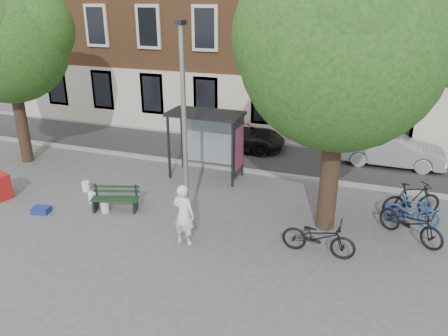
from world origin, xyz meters
name	(u,v)px	position (x,y,z in m)	size (l,w,h in m)	color
ground	(188,227)	(0.00, 0.00, 0.00)	(90.00, 90.00, 0.00)	#4C4C4F
road	(252,155)	(0.00, 7.00, 0.01)	(40.00, 4.00, 0.01)	#28282B
curb_near	(238,169)	(0.00, 5.00, 0.06)	(40.00, 0.25, 0.12)	gray
curb_far	(263,141)	(0.00, 9.00, 0.06)	(40.00, 0.25, 0.12)	gray
lamppost	(185,142)	(0.00, 0.00, 2.78)	(0.28, 0.35, 6.11)	#9EA0A3
tree_right	(342,40)	(4.01, 1.38, 5.62)	(5.76, 5.60, 8.20)	black
tree_left	(4,37)	(-8.99, 2.88, 5.22)	(5.18, 4.86, 7.40)	black
bus_shelter	(216,130)	(-0.61, 4.11, 1.92)	(2.85, 1.45, 2.62)	#1E2328
painter	(184,215)	(0.30, -0.89, 0.92)	(0.67, 0.44, 1.84)	white
bench	(115,200)	(-2.75, 0.26, 0.37)	(1.64, 0.96, 0.81)	#1E2328
bike_a	(319,237)	(4.02, -0.15, 0.53)	(0.71, 2.02, 1.06)	black
bike_b	(412,211)	(6.50, 2.53, 0.49)	(0.46, 1.63, 0.98)	#1B4896
bike_c	(411,222)	(6.43, 1.58, 0.55)	(0.73, 2.09, 1.10)	black
bike_d	(412,200)	(6.50, 3.14, 0.59)	(0.55, 1.95, 1.17)	black
car_dark	(237,136)	(-0.94, 7.70, 0.62)	(2.04, 4.43, 1.23)	black
car_silver	(392,150)	(5.87, 7.82, 0.70)	(1.47, 4.23, 1.39)	#98999F
blue_crate	(41,210)	(-4.96, -0.78, 0.10)	(0.55, 0.40, 0.20)	navy
bucket_a	(86,186)	(-4.64, 1.21, 0.18)	(0.28, 0.28, 0.36)	white
bucket_b	(105,207)	(-3.00, 0.00, 0.18)	(0.28, 0.28, 0.36)	silver
bucket_c	(92,197)	(-3.85, 0.50, 0.18)	(0.28, 0.28, 0.36)	white
notice_sign	(328,170)	(3.79, 3.03, 1.28)	(0.29, 0.15, 1.79)	#9EA0A3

